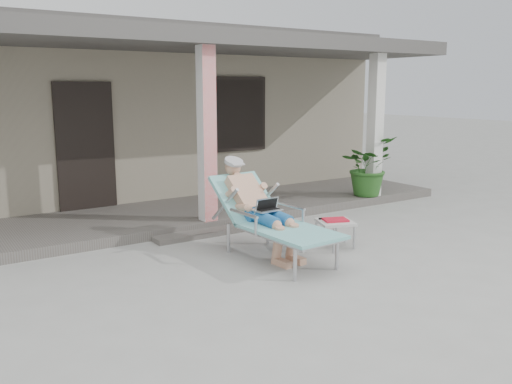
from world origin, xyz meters
TOP-DOWN VIEW (x-y plane):
  - ground at (0.00, 0.00)m, footprint 60.00×60.00m
  - house at (0.00, 6.50)m, footprint 10.40×5.40m
  - porch_deck at (0.00, 3.00)m, footprint 10.00×2.00m
  - porch_overhang at (0.00, 2.95)m, footprint 10.00×2.30m
  - porch_step at (0.00, 1.85)m, footprint 2.00×0.30m
  - lounger at (0.01, 0.60)m, footprint 0.87×2.06m
  - side_table at (0.98, 0.33)m, footprint 0.58×0.58m
  - potted_palm at (3.44, 2.25)m, footprint 1.21×1.12m

SIDE VIEW (x-z plane):
  - ground at x=0.00m, z-range 0.00..0.00m
  - porch_step at x=0.00m, z-range 0.00..0.07m
  - porch_deck at x=0.00m, z-range 0.00..0.15m
  - side_table at x=0.98m, z-range 0.14..0.55m
  - potted_palm at x=3.44m, z-range 0.15..1.26m
  - lounger at x=0.01m, z-range 0.15..1.47m
  - house at x=0.00m, z-range 0.02..3.32m
  - porch_overhang at x=0.00m, z-range 1.36..4.21m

